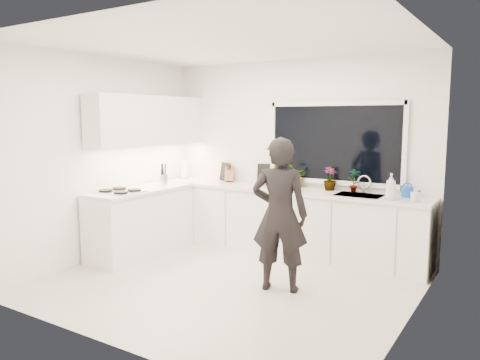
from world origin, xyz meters
The scene contains 25 objects.
floor centered at (0.00, 0.00, -0.01)m, with size 4.00×3.50×0.02m, color beige.
wall_back centered at (0.00, 1.76, 1.35)m, with size 4.00×0.02×2.70m, color white.
wall_left centered at (-2.01, 0.00, 1.35)m, with size 0.02×3.50×2.70m, color white.
wall_right centered at (2.01, 0.00, 1.35)m, with size 0.02×3.50×2.70m, color white.
ceiling centered at (0.00, 0.00, 2.71)m, with size 4.00×3.50×0.02m, color white.
window centered at (0.60, 1.73, 1.55)m, with size 1.80×0.02×1.00m, color black.
base_cabinets_back centered at (0.00, 1.45, 0.44)m, with size 3.92×0.58×0.88m, color white.
base_cabinets_left centered at (-1.67, 0.35, 0.44)m, with size 0.58×1.60×0.88m, color white.
countertop_back centered at (0.00, 1.44, 0.90)m, with size 3.94×0.62×0.04m, color silver.
countertop_left centered at (-1.67, 0.35, 0.90)m, with size 0.62×1.60×0.04m, color silver.
upper_cabinets centered at (-1.79, 0.70, 1.85)m, with size 0.34×2.10×0.70m, color white.
sink centered at (1.05, 1.45, 0.87)m, with size 0.58×0.42×0.14m, color silver.
faucet centered at (1.05, 1.65, 1.03)m, with size 0.03×0.03×0.22m, color silver.
stovetop centered at (-1.69, 0.00, 0.94)m, with size 0.56×0.48×0.03m, color black.
person centered at (0.60, 0.15, 0.84)m, with size 0.62×0.40×1.69m, color black.
pizza_tray centered at (-0.12, 1.42, 0.94)m, with size 0.46×0.34×0.03m, color silver.
pizza centered at (-0.12, 1.42, 0.95)m, with size 0.42×0.30×0.01m, color red.
watering_can centered at (1.60, 1.61, 0.98)m, with size 0.14×0.14×0.13m, color blue.
paper_towel_roll centered at (-1.85, 1.55, 1.05)m, with size 0.11×0.11×0.26m, color white.
knife_block centered at (-1.01, 1.59, 1.03)m, with size 0.13×0.10×0.22m, color olive.
utensil_crock centered at (-1.64, 0.80, 1.00)m, with size 0.13×0.13×0.16m, color silver.
picture_frame_large centered at (-1.16, 1.69, 1.06)m, with size 0.22×0.02×0.28m, color black.
picture_frame_small centered at (-0.44, 1.69, 1.07)m, with size 0.25×0.02×0.30m, color black.
herb_plants centered at (0.27, 1.61, 1.08)m, with size 1.30×0.36×0.32m.
soap_bottles centered at (1.54, 1.30, 1.07)m, with size 0.42×0.16×0.32m.
Camera 1 is at (2.89, -4.30, 1.89)m, focal length 35.00 mm.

